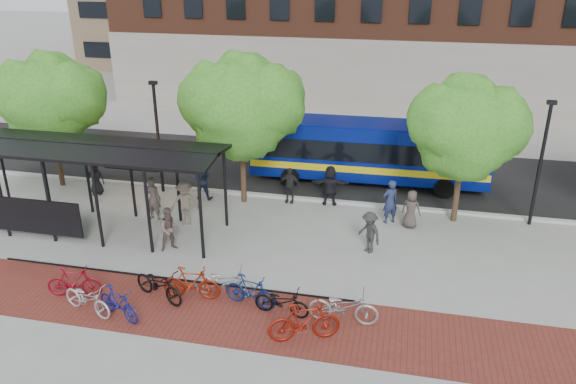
% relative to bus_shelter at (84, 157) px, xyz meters
% --- Properties ---
extents(ground, '(160.00, 160.00, 0.00)m').
position_rel_bus_shelter_xyz_m(ground, '(8.13, 0.48, -3.00)').
color(ground, '#9E9E99').
rests_on(ground, ground).
extents(asphalt_street, '(160.00, 8.00, 0.01)m').
position_rel_bus_shelter_xyz_m(asphalt_street, '(8.13, 8.48, -2.99)').
color(asphalt_street, black).
rests_on(asphalt_street, ground).
extents(curb, '(160.00, 0.25, 0.12)m').
position_rel_bus_shelter_xyz_m(curb, '(8.13, 4.48, -2.94)').
color(curb, '#B7B7B2').
rests_on(curb, ground).
extents(brick_strip, '(24.00, 3.00, 0.01)m').
position_rel_bus_shelter_xyz_m(brick_strip, '(6.13, -4.52, -3.00)').
color(brick_strip, maroon).
rests_on(brick_strip, ground).
extents(bike_rack_rail, '(12.00, 0.05, 0.95)m').
position_rel_bus_shelter_xyz_m(bike_rack_rail, '(4.83, -3.62, -3.00)').
color(bike_rack_rail, black).
rests_on(bike_rack_rail, ground).
extents(bus_shelter, '(10.60, 3.07, 3.60)m').
position_rel_bus_shelter_xyz_m(bus_shelter, '(0.00, 0.00, 0.00)').
color(bus_shelter, black).
rests_on(bus_shelter, ground).
extents(tree_a, '(4.90, 4.00, 6.18)m').
position_rel_bus_shelter_xyz_m(tree_a, '(-3.77, 3.83, 1.24)').
color(tree_a, '#382619').
rests_on(tree_a, ground).
extents(tree_b, '(5.15, 4.20, 6.47)m').
position_rel_bus_shelter_xyz_m(tree_b, '(5.23, 3.83, 1.46)').
color(tree_b, '#382619').
rests_on(tree_b, ground).
extents(tree_c, '(4.66, 3.80, 5.92)m').
position_rel_bus_shelter_xyz_m(tree_c, '(14.22, 3.83, 1.06)').
color(tree_c, '#382619').
rests_on(tree_c, ground).
extents(lamp_post_left, '(0.35, 0.20, 5.12)m').
position_rel_bus_shelter_xyz_m(lamp_post_left, '(1.13, 4.08, -0.25)').
color(lamp_post_left, black).
rests_on(lamp_post_left, ground).
extents(lamp_post_right, '(0.35, 0.20, 5.12)m').
position_rel_bus_shelter_xyz_m(lamp_post_right, '(17.13, 4.08, -0.25)').
color(lamp_post_right, black).
rests_on(lamp_post_right, ground).
extents(bus, '(11.05, 2.79, 2.97)m').
position_rel_bus_shelter_xyz_m(bus, '(10.26, 7.21, -1.29)').
color(bus, navy).
rests_on(bus, ground).
extents(bike_1, '(1.83, 0.84, 1.06)m').
position_rel_bus_shelter_xyz_m(bike_1, '(1.99, -4.59, -2.47)').
color(bike_1, maroon).
rests_on(bike_1, ground).
extents(bike_2, '(2.02, 1.22, 1.00)m').
position_rel_bus_shelter_xyz_m(bike_2, '(2.88, -5.31, -2.50)').
color(bike_2, '#BABABD').
rests_on(bike_2, ground).
extents(bike_3, '(1.78, 1.12, 1.04)m').
position_rel_bus_shelter_xyz_m(bike_3, '(3.93, -5.35, -2.48)').
color(bike_3, navy).
rests_on(bike_3, ground).
extents(bike_4, '(2.13, 1.43, 1.06)m').
position_rel_bus_shelter_xyz_m(bike_4, '(4.69, -4.15, -2.47)').
color(bike_4, black).
rests_on(bike_4, ground).
extents(bike_5, '(1.89, 0.68, 1.11)m').
position_rel_bus_shelter_xyz_m(bike_5, '(5.68, -3.89, -2.44)').
color(bike_5, maroon).
rests_on(bike_5, ground).
extents(bike_6, '(2.03, 0.78, 1.06)m').
position_rel_bus_shelter_xyz_m(bike_6, '(6.65, -3.53, -2.47)').
color(bike_6, '#A7A8AA').
rests_on(bike_6, ground).
extents(bike_7, '(1.83, 0.87, 1.06)m').
position_rel_bus_shelter_xyz_m(bike_7, '(7.62, -3.88, -2.47)').
color(bike_7, navy).
rests_on(bike_7, ground).
extents(bike_8, '(1.79, 0.81, 0.91)m').
position_rel_bus_shelter_xyz_m(bike_8, '(8.67, -4.13, -2.54)').
color(bike_8, black).
rests_on(bike_8, ground).
extents(bike_9, '(2.14, 1.29, 1.24)m').
position_rel_bus_shelter_xyz_m(bike_9, '(9.57, -5.19, -2.38)').
color(bike_9, maroon).
rests_on(bike_9, ground).
extents(bike_10, '(2.11, 0.78, 1.10)m').
position_rel_bus_shelter_xyz_m(bike_10, '(10.55, -4.11, -2.45)').
color(bike_10, '#9D9D9F').
rests_on(bike_10, ground).
extents(pedestrian_0, '(0.87, 0.71, 1.53)m').
position_rel_bus_shelter_xyz_m(pedestrian_0, '(-1.66, 3.14, -2.23)').
color(pedestrian_0, black).
rests_on(pedestrian_0, ground).
extents(pedestrian_1, '(0.71, 0.51, 1.84)m').
position_rel_bus_shelter_xyz_m(pedestrian_1, '(2.04, 1.27, -2.08)').
color(pedestrian_1, '#463E38').
rests_on(pedestrian_1, ground).
extents(pedestrian_2, '(1.02, 0.83, 1.93)m').
position_rel_bus_shelter_xyz_m(pedestrian_2, '(3.22, 3.67, -2.03)').
color(pedestrian_2, '#202D4B').
rests_on(pedestrian_2, ground).
extents(pedestrian_3, '(1.36, 1.03, 1.86)m').
position_rel_bus_shelter_xyz_m(pedestrian_3, '(3.49, 1.09, -2.07)').
color(pedestrian_3, brown).
rests_on(pedestrian_3, ground).
extents(pedestrian_4, '(0.97, 0.46, 1.61)m').
position_rel_bus_shelter_xyz_m(pedestrian_4, '(7.12, 4.15, -2.19)').
color(pedestrian_4, '#242424').
rests_on(pedestrian_4, ground).
extents(pedestrian_5, '(1.70, 0.69, 1.78)m').
position_rel_bus_shelter_xyz_m(pedestrian_5, '(8.89, 4.28, -2.11)').
color(pedestrian_5, black).
rests_on(pedestrian_5, ground).
extents(pedestrian_6, '(0.89, 0.71, 1.59)m').
position_rel_bus_shelter_xyz_m(pedestrian_6, '(12.37, 2.76, -2.21)').
color(pedestrian_6, '#443A36').
rests_on(pedestrian_6, ground).
extents(pedestrian_7, '(0.81, 0.74, 1.86)m').
position_rel_bus_shelter_xyz_m(pedestrian_7, '(11.53, 3.01, -2.07)').
color(pedestrian_7, navy).
rests_on(pedestrian_7, ground).
extents(pedestrian_8, '(1.04, 1.00, 1.68)m').
position_rel_bus_shelter_xyz_m(pedestrian_8, '(3.75, -1.02, -2.16)').
color(pedestrian_8, brown).
rests_on(pedestrian_8, ground).
extents(pedestrian_9, '(1.17, 1.14, 1.60)m').
position_rel_bus_shelter_xyz_m(pedestrian_9, '(10.92, 0.37, -2.20)').
color(pedestrian_9, '#2B2B2B').
rests_on(pedestrian_9, ground).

